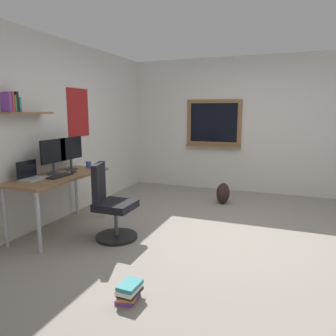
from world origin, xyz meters
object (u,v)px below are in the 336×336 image
(monitor_secondary, at_px, (71,151))
(office_chair, at_px, (111,207))
(backpack, at_px, (223,193))
(book_stack_on_floor, at_px, (129,291))
(computer_mouse, at_px, (74,172))
(coffee_mug, at_px, (89,165))
(desk, at_px, (59,181))
(laptop, at_px, (31,175))
(monitor_primary, at_px, (53,154))
(keyboard, at_px, (60,176))

(monitor_secondary, bearing_deg, office_chair, -115.15)
(backpack, distance_m, book_stack_on_floor, 3.16)
(monitor_secondary, xyz_separation_m, backpack, (1.63, -1.86, -0.84))
(computer_mouse, xyz_separation_m, coffee_mug, (0.42, 0.05, 0.03))
(office_chair, relative_size, computer_mouse, 9.13)
(desk, bearing_deg, book_stack_on_floor, -124.98)
(laptop, xyz_separation_m, monitor_secondary, (0.73, -0.05, 0.22))
(monitor_primary, distance_m, monitor_secondary, 0.36)
(desk, xyz_separation_m, monitor_primary, (0.04, 0.10, 0.35))
(office_chair, distance_m, monitor_secondary, 1.14)
(monitor_primary, relative_size, backpack, 1.30)
(office_chair, xyz_separation_m, monitor_secondary, (0.41, 0.87, 0.61))
(monitor_primary, bearing_deg, desk, -110.20)
(coffee_mug, bearing_deg, computer_mouse, -173.18)
(computer_mouse, xyz_separation_m, book_stack_on_floor, (-1.33, -1.53, -0.69))
(desk, height_order, monitor_secondary, monitor_secondary)
(backpack, bearing_deg, desk, 139.05)
(desk, xyz_separation_m, computer_mouse, (0.21, -0.08, 0.09))
(monitor_primary, bearing_deg, book_stack_on_floor, -124.24)
(laptop, distance_m, book_stack_on_floor, 2.06)
(monitor_secondary, height_order, book_stack_on_floor, monitor_secondary)
(coffee_mug, xyz_separation_m, book_stack_on_floor, (-1.75, -1.58, -0.72))
(keyboard, height_order, coffee_mug, coffee_mug)
(office_chair, xyz_separation_m, monitor_primary, (0.05, 0.87, 0.61))
(keyboard, bearing_deg, desk, 46.54)
(monitor_secondary, bearing_deg, book_stack_on_floor, -131.78)
(monitor_primary, xyz_separation_m, backpack, (2.00, -1.86, -0.84))
(laptop, bearing_deg, keyboard, -41.33)
(monitor_primary, bearing_deg, laptop, 172.43)
(keyboard, distance_m, computer_mouse, 0.28)
(computer_mouse, height_order, backpack, computer_mouse)
(monitor_primary, bearing_deg, computer_mouse, -45.67)
(desk, xyz_separation_m, coffee_mug, (0.63, -0.03, 0.12))
(computer_mouse, relative_size, book_stack_on_floor, 0.44)
(backpack, bearing_deg, laptop, 141.00)
(desk, height_order, keyboard, keyboard)
(coffee_mug, height_order, backpack, coffee_mug)
(desk, bearing_deg, office_chair, -90.66)
(laptop, distance_m, coffee_mug, 0.97)
(desk, bearing_deg, backpack, -40.95)
(laptop, distance_m, keyboard, 0.34)
(monitor_secondary, height_order, backpack, monitor_secondary)
(coffee_mug, bearing_deg, laptop, 169.68)
(laptop, relative_size, computer_mouse, 2.98)
(monitor_primary, height_order, backpack, monitor_primary)
(laptop, xyz_separation_m, coffee_mug, (0.95, -0.17, -0.01))
(book_stack_on_floor, bearing_deg, office_chair, 36.84)
(laptop, relative_size, monitor_secondary, 0.67)
(coffee_mug, bearing_deg, backpack, -50.99)
(office_chair, xyz_separation_m, backpack, (2.04, -0.99, -0.23))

